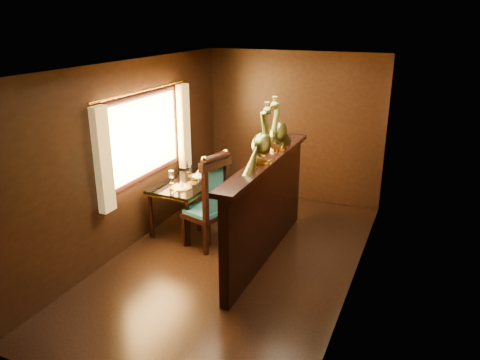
{
  "coord_description": "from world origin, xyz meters",
  "views": [
    {
      "loc": [
        2.18,
        -4.92,
        3.03
      ],
      "look_at": [
        -0.07,
        0.37,
        1.0
      ],
      "focal_mm": 35.0,
      "sensor_mm": 36.0,
      "label": 1
    }
  ],
  "objects_px": {
    "peacock_left": "(262,134)",
    "peacock_right": "(279,122)",
    "chair_right": "(210,198)",
    "dining_table": "(188,186)",
    "chair_left": "(212,199)"
  },
  "relations": [
    {
      "from": "dining_table",
      "to": "chair_left",
      "type": "xyz_separation_m",
      "value": [
        0.63,
        -0.49,
        0.07
      ]
    },
    {
      "from": "peacock_left",
      "to": "peacock_right",
      "type": "relative_size",
      "value": 0.97
    },
    {
      "from": "chair_left",
      "to": "dining_table",
      "type": "bearing_deg",
      "value": 158.8
    },
    {
      "from": "chair_left",
      "to": "peacock_left",
      "type": "relative_size",
      "value": 1.94
    },
    {
      "from": "chair_left",
      "to": "peacock_right",
      "type": "relative_size",
      "value": 1.88
    },
    {
      "from": "peacock_left",
      "to": "peacock_right",
      "type": "height_order",
      "value": "peacock_right"
    },
    {
      "from": "chair_right",
      "to": "peacock_left",
      "type": "height_order",
      "value": "peacock_left"
    },
    {
      "from": "chair_left",
      "to": "chair_right",
      "type": "distance_m",
      "value": 0.27
    },
    {
      "from": "dining_table",
      "to": "peacock_left",
      "type": "bearing_deg",
      "value": -23.1
    },
    {
      "from": "dining_table",
      "to": "peacock_left",
      "type": "distance_m",
      "value": 1.86
    },
    {
      "from": "peacock_right",
      "to": "chair_left",
      "type": "bearing_deg",
      "value": -147.93
    },
    {
      "from": "peacock_left",
      "to": "chair_left",
      "type": "bearing_deg",
      "value": 168.27
    },
    {
      "from": "dining_table",
      "to": "peacock_right",
      "type": "height_order",
      "value": "peacock_right"
    },
    {
      "from": "chair_left",
      "to": "peacock_right",
      "type": "distance_m",
      "value": 1.34
    },
    {
      "from": "peacock_right",
      "to": "dining_table",
      "type": "bearing_deg",
      "value": 179.44
    }
  ]
}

